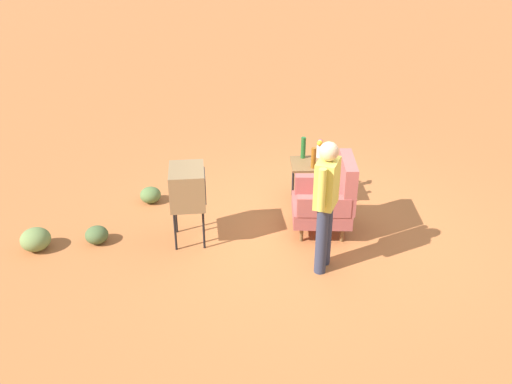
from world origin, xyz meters
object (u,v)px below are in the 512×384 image
flower_vase (320,148)px  side_table (310,169)px  bottle_tall_amber (314,158)px  person_standing (326,199)px  tv_on_stand (188,187)px  bottle_wine_green (303,148)px  armchair (329,198)px

flower_vase → side_table: bearing=-35.7°
bottle_tall_amber → person_standing: bearing=-1.5°
flower_vase → bottle_tall_amber: bearing=-19.5°
bottle_tall_amber → flower_vase: size_ratio=1.13×
side_table → person_standing: 1.76m
tv_on_stand → bottle_wine_green: tv_on_stand is taller
armchair → bottle_wine_green: bearing=-166.4°
tv_on_stand → person_standing: (0.67, 1.66, 0.16)m
side_table → bottle_wine_green: 0.33m
tv_on_stand → armchair: bearing=96.0°
tv_on_stand → flower_vase: size_ratio=3.89×
bottle_wine_green → flower_vase: 0.25m
person_standing → bottle_wine_green: bearing=-177.9°
bottle_tall_amber → flower_vase: bottle_tall_amber is taller
armchair → side_table: size_ratio=1.67×
armchair → flower_vase: bearing=-179.5°
side_table → flower_vase: (-0.22, 0.15, 0.24)m
bottle_wine_green → bottle_tall_amber: bottle_wine_green is taller
tv_on_stand → bottle_wine_green: bearing=128.1°
tv_on_stand → bottle_wine_green: (-1.24, 1.59, 0.01)m
side_table → person_standing: person_standing is taller
side_table → tv_on_stand: (1.05, -1.68, 0.24)m
side_table → tv_on_stand: tv_on_stand is taller
bottle_tall_amber → side_table: bearing=-172.7°
armchair → side_table: armchair is taller
side_table → bottle_wine_green: (-0.20, -0.09, 0.25)m
armchair → tv_on_stand: (0.19, -1.84, 0.28)m
bottle_tall_amber → flower_vase: 0.40m
tv_on_stand → bottle_tall_amber: size_ratio=3.43×
armchair → bottle_wine_green: (-1.05, -0.25, 0.30)m
tv_on_stand → bottle_tall_amber: (-0.89, 1.70, 0.00)m
side_table → bottle_tall_amber: bottle_tall_amber is taller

